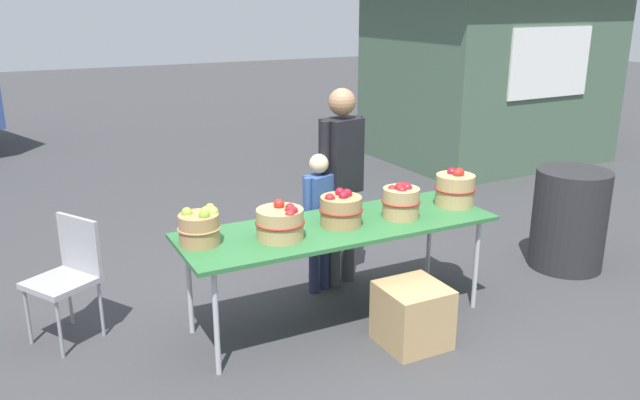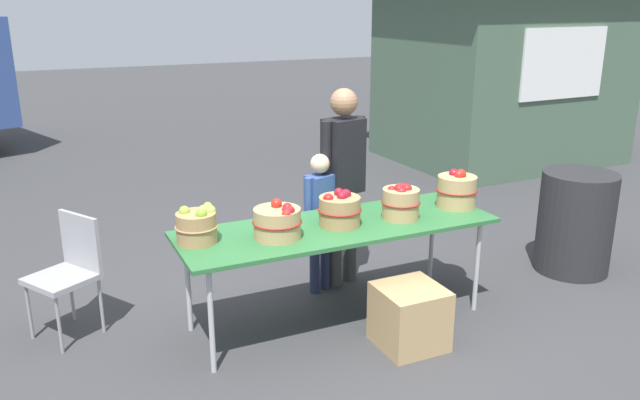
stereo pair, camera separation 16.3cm
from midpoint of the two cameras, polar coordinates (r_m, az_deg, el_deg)
The scene contains 13 objects.
ground_plane at distance 4.88m, azimuth 0.65°, elevation -10.52°, with size 40.00×40.00×0.00m, color #38383A.
market_table at distance 4.59m, azimuth 0.68°, elevation -2.67°, with size 2.30×0.76×0.75m.
apple_basket_green_0 at distance 4.27m, azimuth -11.72°, elevation -2.40°, with size 0.28×0.28×0.25m.
apple_basket_red_0 at distance 4.30m, azimuth -4.60°, elevation -2.02°, with size 0.34×0.34×0.26m.
apple_basket_red_1 at distance 4.54m, azimuth 0.85°, elevation -0.86°, with size 0.31×0.31×0.26m.
apple_basket_red_2 at distance 4.72m, azimuth 6.22°, elevation -0.11°, with size 0.29×0.29×0.26m.
apple_basket_red_3 at distance 5.07m, azimuth 11.00°, elevation 0.98°, with size 0.32×0.32×0.30m.
vendor_adult at distance 5.16m, azimuth 0.99°, elevation 2.50°, with size 0.42×0.28×1.63m.
child_customer at distance 5.08m, azimuth -1.02°, elevation -1.10°, with size 0.29×0.21×1.15m.
food_kiosk at distance 9.90m, azimuth 14.29°, elevation 11.65°, with size 3.59×3.00×2.74m.
folding_chair at distance 4.80m, azimuth -22.35°, elevation -5.74°, with size 0.55×0.55×0.86m.
trash_barrel at distance 6.01m, azimuth 20.54°, elevation -1.62°, with size 0.63×0.63×0.88m, color #262628.
produce_crate at distance 4.51m, azimuth 7.16°, elevation -10.11°, with size 0.43×0.43×0.43m, color tan.
Camera 1 is at (-2.08, -3.79, 2.29)m, focal length 36.03 mm.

